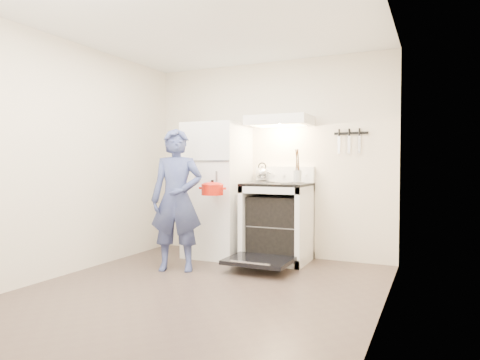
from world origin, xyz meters
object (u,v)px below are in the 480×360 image
at_px(stove_body, 277,223).
at_px(person, 177,200).
at_px(refrigerator, 217,190).
at_px(dutch_oven, 212,190).
at_px(tea_kettle, 262,172).

distance_m(stove_body, person, 1.28).
bearing_deg(person, refrigerator, 65.17).
bearing_deg(dutch_oven, refrigerator, 112.51).
relative_size(stove_body, person, 0.59).
bearing_deg(stove_body, person, -133.83).
height_order(refrigerator, tea_kettle, refrigerator).
bearing_deg(dutch_oven, person, -132.66).
relative_size(stove_body, dutch_oven, 2.86).
relative_size(refrigerator, stove_body, 1.85).
bearing_deg(stove_body, refrigerator, -178.23).
xyz_separation_m(stove_body, dutch_oven, (-0.58, -0.59, 0.42)).
relative_size(refrigerator, person, 1.08).
bearing_deg(tea_kettle, stove_body, -37.62).
bearing_deg(stove_body, dutch_oven, -134.42).
bearing_deg(refrigerator, stove_body, 1.77).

